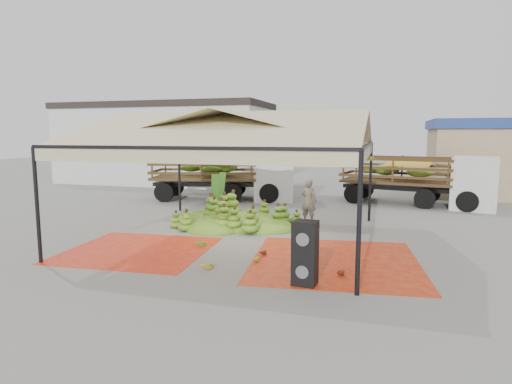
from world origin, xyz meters
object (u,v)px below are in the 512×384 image
(vendor, at_px, (309,201))
(truck_left, at_px, (229,170))
(banana_heap, at_px, (233,211))
(truck_right, at_px, (422,175))
(speaker_stack, at_px, (305,253))

(vendor, distance_m, truck_left, 6.97)
(truck_left, bearing_deg, banana_heap, -81.70)
(truck_right, bearing_deg, banana_heap, -122.98)
(speaker_stack, bearing_deg, truck_right, 79.28)
(speaker_stack, distance_m, truck_left, 12.92)
(speaker_stack, relative_size, truck_right, 0.20)
(speaker_stack, distance_m, truck_right, 12.80)
(truck_left, xyz_separation_m, truck_right, (9.33, 0.88, -0.07))
(truck_left, distance_m, truck_right, 9.37)
(speaker_stack, relative_size, truck_left, 0.19)
(banana_heap, height_order, vendor, vendor)
(vendor, xyz_separation_m, truck_right, (4.41, 5.76, 0.59))
(truck_left, bearing_deg, speaker_stack, -75.59)
(speaker_stack, bearing_deg, banana_heap, 128.19)
(truck_right, bearing_deg, speaker_stack, -93.09)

